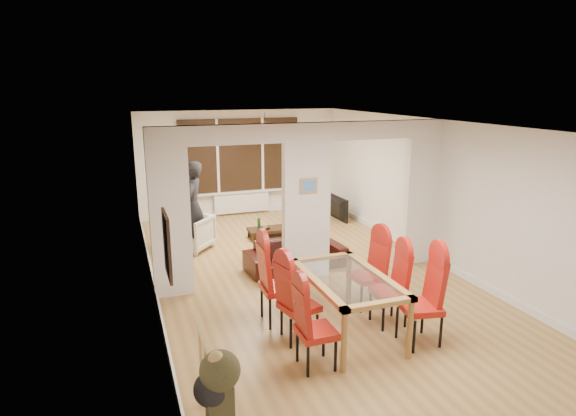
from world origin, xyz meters
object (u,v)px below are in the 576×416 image
dining_chair_la (316,325)px  person (193,206)px  armchair (191,233)px  sofa (296,255)px  dining_chair_ra (420,300)px  coffee_table (270,233)px  bottle (259,224)px  television (334,208)px  dining_chair_rc (367,272)px  dining_table (347,305)px  dining_chair_lb (299,300)px  bowl (265,228)px  dining_chair_lc (279,281)px  dining_chair_rb (389,287)px

dining_chair_la → person: 4.73m
armchair → sofa: bearing=-4.4°
dining_chair_ra → coffee_table: 4.84m
person → sofa: bearing=61.3°
bottle → sofa: bearing=-85.4°
person → television: person is taller
dining_chair_la → dining_chair_ra: bearing=2.1°
dining_chair_ra → person: (-2.09, 4.61, 0.30)m
dining_chair_la → television: size_ratio=1.05×
armchair → person: (0.07, 0.03, 0.53)m
dining_chair_rc → coffee_table: size_ratio=1.19×
dining_table → dining_chair_lb: size_ratio=1.58×
dining_table → dining_chair_ra: bearing=-35.5°
sofa → dining_chair_rc: bearing=-80.1°
person → bowl: 1.66m
dining_chair_lb → dining_chair_rc: dining_chair_lb is taller
sofa → coffee_table: (0.10, 1.88, -0.15)m
dining_chair_la → dining_table: bearing=40.9°
dining_chair_lc → armchair: dining_chair_lc is taller
dining_chair_rc → bottle: bearing=91.5°
dining_chair_rc → dining_chair_lb: bearing=-163.7°
coffee_table → bottle: bearing=-170.9°
dining_chair_lc → coffee_table: (1.01, 3.65, -0.48)m
dining_chair_lb → dining_chair_lc: dining_chair_lc is taller
bottle → dining_chair_lc: bearing=-101.9°
armchair → coffee_table: 1.73m
dining_chair_rb → dining_chair_lb: bearing=-175.2°
dining_chair_rb → sofa: 2.40m
dining_chair_rc → television: 4.81m
person → dining_chair_rc: bearing=49.0°
armchair → television: size_ratio=0.77×
person → bottle: (1.38, 0.14, -0.53)m
bottle → bowl: bottle is taller
television → bottle: 2.37m
dining_table → coffee_table: dining_table is taller
coffee_table → dining_chair_la: bearing=-101.2°
dining_chair_lc → dining_chair_rb: (1.37, -0.56, -0.06)m
dining_table → sofa: size_ratio=0.96×
dining_chair_lb → dining_chair_rc: (1.28, 0.57, -0.00)m
dining_table → dining_chair_la: (-0.68, -0.59, 0.12)m
person → bottle: bearing=115.1°
dining_chair_ra → dining_chair_rb: 0.59m
sofa → dining_chair_lb: bearing=-113.9°
dining_chair_rb → bowl: size_ratio=4.91×
dining_chair_lb → dining_chair_rb: dining_chair_lb is taller
dining_chair_lc → person: 3.54m
dining_table → dining_chair_rc: bearing=44.6°
coffee_table → sofa: bearing=-93.1°
dining_chair_la → armchair: 4.70m
dining_chair_lc → dining_chair_rc: dining_chair_lc is taller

